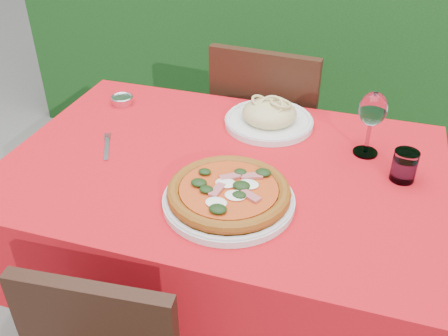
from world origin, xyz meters
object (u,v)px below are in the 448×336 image
(pizza_plate, at_px, (229,194))
(steel_ramekin, at_px, (122,101))
(wine_glass, at_px, (373,112))
(chair_far, at_px, (268,135))
(fork, at_px, (107,149))
(pasta_plate, at_px, (269,117))
(water_glass, at_px, (404,167))

(pizza_plate, height_order, steel_ramekin, pizza_plate)
(wine_glass, xyz_separation_m, steel_ramekin, (-0.85, 0.08, -0.13))
(chair_far, xyz_separation_m, fork, (-0.36, -0.62, 0.23))
(pasta_plate, xyz_separation_m, wine_glass, (0.32, -0.09, 0.11))
(pizza_plate, bearing_deg, fork, 161.70)
(pizza_plate, distance_m, steel_ramekin, 0.69)
(chair_far, distance_m, pasta_plate, 0.42)
(pizza_plate, distance_m, fork, 0.46)
(chair_far, height_order, pasta_plate, chair_far)
(pizza_plate, bearing_deg, chair_far, 94.98)
(water_glass, height_order, wine_glass, wine_glass)
(pizza_plate, relative_size, fork, 2.09)
(pizza_plate, xyz_separation_m, steel_ramekin, (-0.53, 0.44, -0.02))
(wine_glass, height_order, fork, wine_glass)
(chair_far, height_order, steel_ramekin, chair_far)
(pasta_plate, bearing_deg, chair_far, 101.92)
(water_glass, bearing_deg, pizza_plate, -149.50)
(chair_far, bearing_deg, pizza_plate, 99.23)
(water_glass, height_order, fork, water_glass)
(pasta_plate, height_order, wine_glass, wine_glass)
(wine_glass, bearing_deg, fork, -163.94)
(pasta_plate, bearing_deg, fork, -144.99)
(pasta_plate, height_order, water_glass, water_glass)
(chair_far, bearing_deg, water_glass, 137.77)
(chair_far, bearing_deg, pasta_plate, 106.16)
(pizza_plate, distance_m, pasta_plate, 0.45)
(wine_glass, bearing_deg, pizza_plate, -131.56)
(water_glass, relative_size, steel_ramekin, 1.24)
(chair_far, height_order, wine_glass, wine_glass)
(chair_far, relative_size, steel_ramekin, 12.76)
(steel_ramekin, bearing_deg, water_glass, -11.13)
(chair_far, height_order, water_glass, chair_far)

